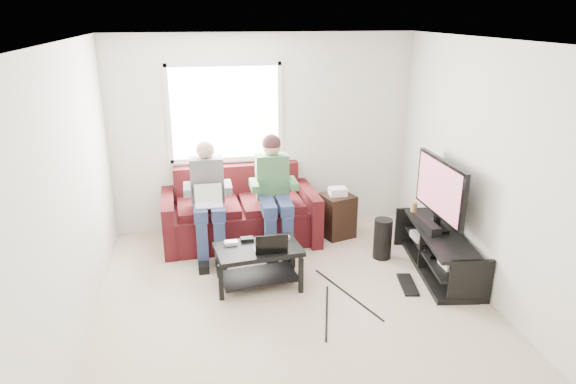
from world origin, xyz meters
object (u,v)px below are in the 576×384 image
(sofa, at_px, (240,215))
(tv, at_px, (440,190))
(end_table, at_px, (337,214))
(subwoofer, at_px, (383,239))
(coffee_table, at_px, (258,257))
(tv_stand, at_px, (438,253))

(sofa, xyz_separation_m, tv, (2.15, -1.20, 0.62))
(tv, xyz_separation_m, end_table, (-0.87, 1.07, -0.65))
(tv, xyz_separation_m, subwoofer, (-0.50, 0.34, -0.71))
(sofa, relative_size, coffee_table, 2.07)
(sofa, xyz_separation_m, subwoofer, (1.65, -0.86, -0.09))
(tv_stand, xyz_separation_m, subwoofer, (-0.51, 0.44, 0.03))
(sofa, bearing_deg, coffee_table, -86.03)
(sofa, distance_m, coffee_table, 1.25)
(coffee_table, height_order, end_table, end_table)
(tv_stand, height_order, end_table, end_table)
(sofa, relative_size, end_table, 2.96)
(subwoofer, relative_size, end_table, 0.74)
(sofa, relative_size, tv, 1.81)
(tv, bearing_deg, sofa, 150.83)
(end_table, bearing_deg, subwoofer, -63.10)
(sofa, height_order, tv_stand, sofa)
(sofa, xyz_separation_m, coffee_table, (0.09, -1.25, -0.00))
(end_table, bearing_deg, tv_stand, -53.10)
(coffee_table, distance_m, end_table, 1.63)
(tv_stand, distance_m, tv, 0.74)
(tv_stand, xyz_separation_m, end_table, (-0.88, 1.17, 0.08))
(tv_stand, distance_m, subwoofer, 0.67)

